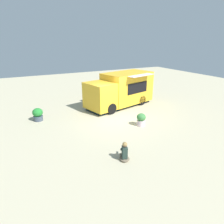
% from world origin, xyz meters
% --- Properties ---
extents(ground_plane, '(40.00, 40.00, 0.00)m').
position_xyz_m(ground_plane, '(0.00, 0.00, 0.00)').
color(ground_plane, '#B8B090').
extents(food_truck, '(3.45, 5.83, 2.54)m').
position_xyz_m(food_truck, '(2.15, -1.51, 1.22)').
color(food_truck, gold).
rests_on(food_truck, ground_plane).
extents(person_customer, '(0.79, 0.60, 0.87)m').
position_xyz_m(person_customer, '(-4.64, 2.21, 0.33)').
color(person_customer, brown).
rests_on(person_customer, ground_plane).
extents(planter_flowering_near, '(0.65, 0.65, 0.83)m').
position_xyz_m(planter_flowering_near, '(1.86, 4.80, 0.43)').
color(planter_flowering_near, '#424B5A').
rests_on(planter_flowering_near, ground_plane).
extents(planter_flowering_far, '(0.55, 0.55, 0.78)m').
position_xyz_m(planter_flowering_far, '(-1.90, -0.61, 0.40)').
color(planter_flowering_far, silver).
rests_on(planter_flowering_far, ground_plane).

